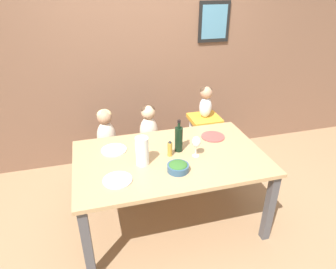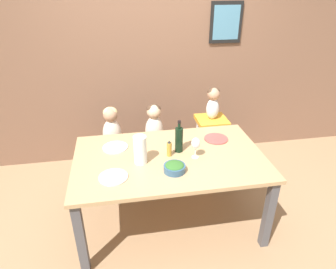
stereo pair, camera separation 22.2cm
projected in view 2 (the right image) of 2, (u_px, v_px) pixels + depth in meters
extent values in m
plane|color=#9E7A56|center=(169.00, 219.00, 3.00)|extent=(14.00, 14.00, 0.00)
cube|color=brown|center=(150.00, 53.00, 3.54)|extent=(10.00, 0.06, 2.70)
cube|color=black|center=(226.00, 22.00, 3.49)|extent=(0.38, 0.02, 0.47)
cube|color=teal|center=(226.00, 23.00, 3.48)|extent=(0.31, 0.00, 0.38)
cube|color=tan|center=(169.00, 158.00, 2.66)|extent=(1.68, 1.03, 0.03)
cube|color=#4C4C51|center=(81.00, 239.00, 2.32)|extent=(0.07, 0.07, 0.70)
cube|color=#4C4C51|center=(268.00, 214.00, 2.56)|extent=(0.07, 0.07, 0.70)
cube|color=#4C4C51|center=(88.00, 172.00, 3.11)|extent=(0.07, 0.07, 0.70)
cube|color=#4C4C51|center=(231.00, 158.00, 3.35)|extent=(0.07, 0.07, 0.70)
cylinder|color=silver|center=(102.00, 175.00, 3.33)|extent=(0.04, 0.04, 0.41)
cylinder|color=silver|center=(129.00, 172.00, 3.37)|extent=(0.04, 0.04, 0.41)
cylinder|color=silver|center=(103.00, 161.00, 3.58)|extent=(0.04, 0.04, 0.41)
cylinder|color=silver|center=(127.00, 159.00, 3.62)|extent=(0.04, 0.04, 0.41)
cube|color=#2D2D33|center=(114.00, 149.00, 3.37)|extent=(0.40, 0.39, 0.05)
cylinder|color=silver|center=(144.00, 171.00, 3.40)|extent=(0.04, 0.04, 0.41)
cylinder|color=silver|center=(169.00, 168.00, 3.44)|extent=(0.04, 0.04, 0.41)
cylinder|color=silver|center=(142.00, 157.00, 3.65)|extent=(0.04, 0.04, 0.41)
cylinder|color=silver|center=(165.00, 155.00, 3.69)|extent=(0.04, 0.04, 0.41)
cube|color=#2D2D33|center=(155.00, 146.00, 3.44)|extent=(0.40, 0.39, 0.05)
cylinder|color=silver|center=(202.00, 154.00, 3.46)|extent=(0.04, 0.04, 0.68)
cylinder|color=silver|center=(223.00, 152.00, 3.49)|extent=(0.04, 0.04, 0.68)
cylinder|color=silver|center=(197.00, 144.00, 3.67)|extent=(0.04, 0.04, 0.68)
cylinder|color=silver|center=(216.00, 142.00, 3.71)|extent=(0.04, 0.04, 0.68)
cube|color=gold|center=(212.00, 120.00, 3.41)|extent=(0.34, 0.33, 0.05)
ellipsoid|color=beige|center=(112.00, 134.00, 3.28)|extent=(0.20, 0.18, 0.35)
sphere|color=tan|center=(110.00, 115.00, 3.17)|extent=(0.16, 0.16, 0.16)
ellipsoid|color=#DBC684|center=(110.00, 112.00, 3.17)|extent=(0.15, 0.15, 0.11)
ellipsoid|color=beige|center=(154.00, 131.00, 3.35)|extent=(0.20, 0.18, 0.35)
sphere|color=#D6AD89|center=(154.00, 112.00, 3.24)|extent=(0.16, 0.16, 0.16)
ellipsoid|color=#473323|center=(154.00, 109.00, 3.24)|extent=(0.15, 0.15, 0.11)
ellipsoid|color=silver|center=(213.00, 109.00, 3.35)|extent=(0.14, 0.13, 0.24)
sphere|color=tan|center=(214.00, 94.00, 3.27)|extent=(0.14, 0.14, 0.14)
ellipsoid|color=#473323|center=(214.00, 92.00, 3.26)|extent=(0.14, 0.13, 0.10)
cylinder|color=black|center=(179.00, 140.00, 2.68)|extent=(0.07, 0.07, 0.23)
cylinder|color=black|center=(179.00, 125.00, 2.61)|extent=(0.03, 0.03, 0.07)
cylinder|color=black|center=(179.00, 122.00, 2.60)|extent=(0.03, 0.03, 0.02)
cylinder|color=white|center=(140.00, 150.00, 2.51)|extent=(0.11, 0.11, 0.25)
cylinder|color=white|center=(195.00, 157.00, 2.64)|extent=(0.06, 0.06, 0.00)
cylinder|color=white|center=(195.00, 153.00, 2.62)|extent=(0.01, 0.01, 0.09)
ellipsoid|color=white|center=(196.00, 143.00, 2.58)|extent=(0.08, 0.08, 0.10)
cylinder|color=#335675|center=(174.00, 168.00, 2.44)|extent=(0.18, 0.18, 0.06)
ellipsoid|color=#336628|center=(174.00, 165.00, 2.42)|extent=(0.15, 0.15, 0.04)
cylinder|color=silver|center=(113.00, 177.00, 2.37)|extent=(0.23, 0.23, 0.01)
cylinder|color=silver|center=(115.00, 147.00, 2.78)|extent=(0.23, 0.23, 0.01)
cylinder|color=#D14C47|center=(216.00, 139.00, 2.93)|extent=(0.23, 0.23, 0.01)
cylinder|color=#BC8E33|center=(169.00, 149.00, 2.64)|extent=(0.04, 0.04, 0.13)
cone|color=black|center=(169.00, 142.00, 2.60)|extent=(0.03, 0.03, 0.02)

